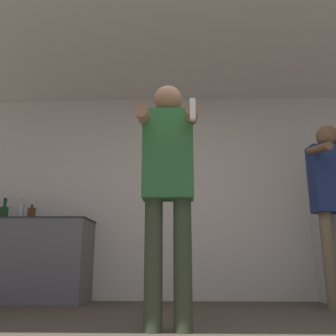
% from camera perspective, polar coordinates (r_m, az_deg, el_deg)
% --- Properties ---
extents(wall_back, '(7.00, 0.06, 2.55)m').
position_cam_1_polar(wall_back, '(4.71, 4.48, -3.92)').
color(wall_back, silver).
rests_on(wall_back, ground_plane).
extents(ceiling_slab, '(7.00, 3.19, 0.05)m').
position_cam_1_polar(ceiling_slab, '(3.92, 4.95, 19.04)').
color(ceiling_slab, silver).
rests_on(ceiling_slab, wall_back).
extents(counter, '(1.61, 0.63, 0.92)m').
position_cam_1_polar(counter, '(4.67, -21.80, -12.94)').
color(counter, slate).
rests_on(counter, ground_plane).
extents(bottle_tall_gin, '(0.10, 0.10, 0.27)m').
position_cam_1_polar(bottle_tall_gin, '(4.85, -23.71, -6.17)').
color(bottle_tall_gin, '#194723').
rests_on(bottle_tall_gin, counter).
extents(bottle_short_whiskey, '(0.09, 0.09, 0.21)m').
position_cam_1_polar(bottle_short_whiskey, '(4.72, -20.09, -6.53)').
color(bottle_short_whiskey, '#563314').
rests_on(bottle_short_whiskey, counter).
extents(bottle_brown_liquor, '(0.07, 0.07, 0.27)m').
position_cam_1_polar(bottle_brown_liquor, '(4.77, -21.50, -6.11)').
color(bottle_brown_liquor, silver).
rests_on(bottle_brown_liquor, counter).
extents(person_woman_foreground, '(0.42, 0.42, 1.67)m').
position_cam_1_polar(person_woman_foreground, '(2.56, 0.00, -1.38)').
color(person_woman_foreground, '#38422D').
rests_on(person_woman_foreground, ground_plane).
extents(person_man_side, '(0.51, 0.55, 1.80)m').
position_cam_1_polar(person_man_side, '(4.05, 24.01, -3.45)').
color(person_man_side, '#75664C').
rests_on(person_man_side, ground_plane).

